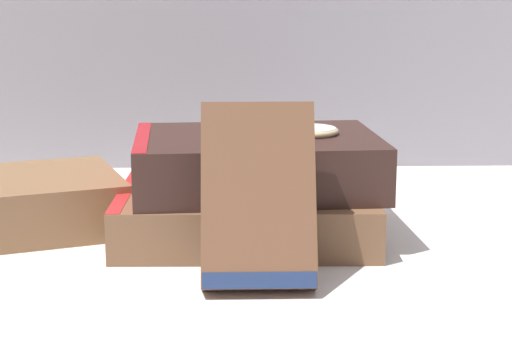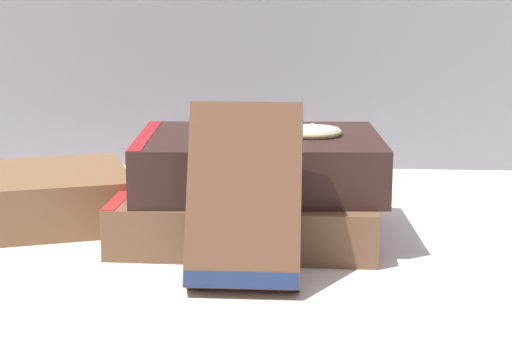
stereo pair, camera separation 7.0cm
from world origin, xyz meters
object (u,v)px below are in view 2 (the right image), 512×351
at_px(book_flat_bottom, 242,213).
at_px(book_leaning_front, 245,203).
at_px(book_flat_top, 253,162).
at_px(pocket_watch, 312,132).
at_px(reading_glasses, 208,196).

distance_m(book_flat_bottom, book_leaning_front, 0.13).
bearing_deg(book_flat_top, pocket_watch, 2.25).
distance_m(book_flat_top, book_leaning_front, 0.13).
height_order(book_leaning_front, pocket_watch, book_leaning_front).
distance_m(book_flat_bottom, reading_glasses, 0.15).
height_order(book_flat_top, reading_glasses, book_flat_top).
relative_size(book_flat_bottom, book_leaning_front, 1.67).
distance_m(book_flat_top, reading_glasses, 0.16).
relative_size(book_leaning_front, pocket_watch, 2.46).
relative_size(book_flat_bottom, reading_glasses, 2.16).
xyz_separation_m(book_flat_bottom, book_leaning_front, (0.01, -0.13, 0.04)).
xyz_separation_m(book_flat_top, reading_glasses, (-0.06, 0.14, -0.07)).
height_order(book_flat_bottom, book_flat_top, book_flat_top).
xyz_separation_m(book_flat_top, book_leaning_front, (0.00, -0.13, -0.00)).
bearing_deg(reading_glasses, book_flat_bottom, -74.43).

